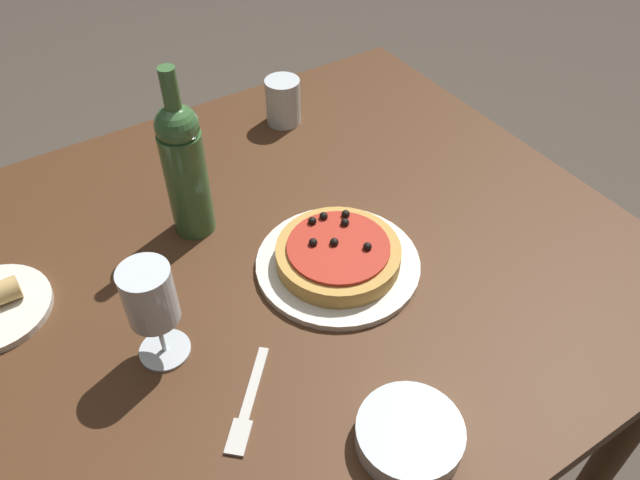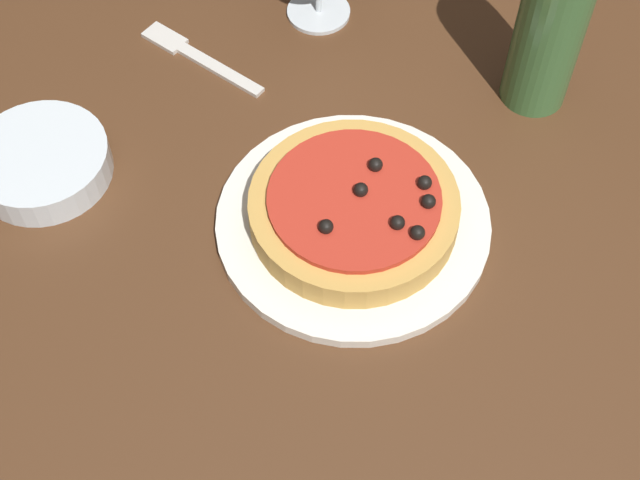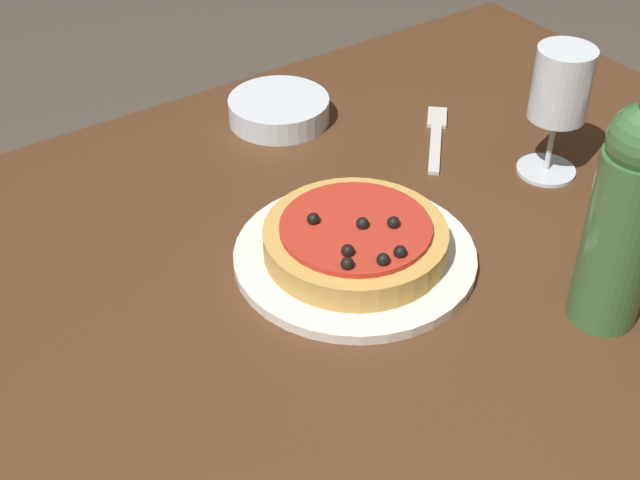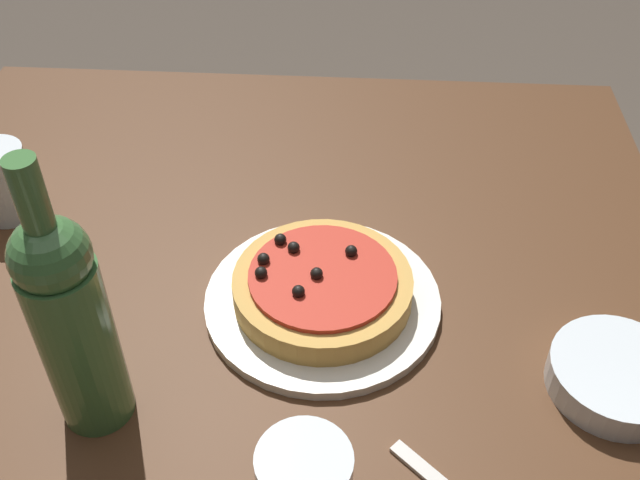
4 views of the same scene
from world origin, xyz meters
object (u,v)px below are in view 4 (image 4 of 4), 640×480
object	(u,v)px
pizza	(322,286)
dining_table	(263,386)
dinner_plate	(323,301)
side_bowl	(616,376)
water_cup	(2,182)
wine_bottle	(71,320)

from	to	relation	value
pizza	dining_table	bearing A→B (deg)	-52.42
dining_table	dinner_plate	bearing A→B (deg)	127.30
dining_table	side_bowl	world-z (taller)	side_bowl
water_cup	dinner_plate	bearing A→B (deg)	71.40
wine_bottle	water_cup	bearing A→B (deg)	-145.72
pizza	wine_bottle	bearing A→B (deg)	-53.89
dinner_plate	side_bowl	distance (m)	0.32
dining_table	wine_bottle	distance (m)	0.29
pizza	dinner_plate	bearing A→B (deg)	67.94
wine_bottle	dining_table	bearing A→B (deg)	125.42
dinner_plate	side_bowl	size ratio (longest dim) A/B	1.94
wine_bottle	side_bowl	distance (m)	0.54
dining_table	water_cup	distance (m)	0.42
wine_bottle	water_cup	xyz separation A→B (m)	(-0.30, -0.20, -0.08)
wine_bottle	side_bowl	size ratio (longest dim) A/B	2.22
water_cup	side_bowl	distance (m)	0.76
dining_table	side_bowl	xyz separation A→B (m)	(0.04, 0.37, 0.11)
pizza	wine_bottle	xyz separation A→B (m)	(0.16, -0.21, 0.10)
dining_table	wine_bottle	size ratio (longest dim) A/B	3.70
dining_table	water_cup	xyz separation A→B (m)	(-0.19, -0.35, 0.14)
dining_table	pizza	world-z (taller)	pizza
dining_table	wine_bottle	bearing A→B (deg)	-54.58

